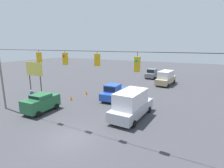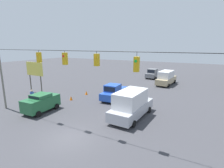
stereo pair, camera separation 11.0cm
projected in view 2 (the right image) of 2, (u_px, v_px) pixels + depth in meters
name	position (u px, v px, depth m)	size (l,w,h in m)	color
ground_plane	(70.00, 138.00, 13.89)	(140.00, 140.00, 0.00)	#3D3D42
overhead_signal_span	(81.00, 75.00, 14.21)	(22.77, 0.38, 7.75)	slate
sedan_green_parked_shoulder	(41.00, 102.00, 19.31)	(2.23, 4.11, 2.01)	#236038
box_truck_silver_crossing_near	(131.00, 104.00, 17.67)	(2.75, 6.49, 2.82)	#A8AAB2
box_truck_tan_oncoming_deep	(166.00, 78.00, 32.64)	(2.76, 6.67, 2.60)	tan
pickup_truck_blue_withflow_mid	(114.00, 92.00, 23.92)	(2.38, 5.56, 2.12)	#234CB2
pickup_truck_grey_withflow_deep	(153.00, 74.00, 39.44)	(2.45, 5.45, 2.12)	slate
traffic_cone_nearest	(53.00, 105.00, 20.71)	(0.39, 0.39, 0.60)	orange
traffic_cone_second	(71.00, 98.00, 23.50)	(0.39, 0.39, 0.60)	orange
traffic_cone_third	(86.00, 93.00, 26.10)	(0.39, 0.39, 0.60)	orange
roadside_billboard	(35.00, 71.00, 26.56)	(3.47, 0.16, 4.77)	#4C473D
pedestrian	(32.00, 97.00, 22.04)	(0.40, 0.28, 1.79)	#2D334C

